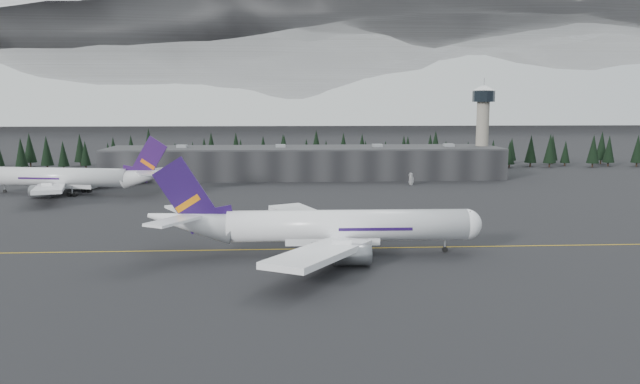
{
  "coord_description": "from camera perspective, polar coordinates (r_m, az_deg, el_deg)",
  "views": [
    {
      "loc": [
        -8.96,
        -130.84,
        30.73
      ],
      "look_at": [
        0.0,
        20.0,
        9.0
      ],
      "focal_mm": 35.0,
      "sensor_mm": 36.0,
      "label": 1
    }
  ],
  "objects": [
    {
      "name": "control_tower",
      "position": [
        272.21,
        14.66,
        6.38
      ],
      "size": [
        10.0,
        10.0,
        37.7
      ],
      "color": "gray",
      "rests_on": "ground"
    },
    {
      "name": "jet_main",
      "position": [
        127.23,
        -0.16,
        -3.17
      ],
      "size": [
        68.58,
        63.32,
        20.17
      ],
      "rotation": [
        0.0,
        0.0,
        -0.01
      ],
      "color": "white",
      "rests_on": "ground"
    },
    {
      "name": "ground",
      "position": [
        134.69,
        0.51,
        -5.0
      ],
      "size": [
        1400.0,
        1400.0,
        0.0
      ],
      "primitive_type": "plane",
      "color": "black",
      "rests_on": "ground"
    },
    {
      "name": "mountain_ridge",
      "position": [
        1131.29,
        -2.96,
        6.62
      ],
      "size": [
        4400.0,
        900.0,
        420.0
      ],
      "primitive_type": null,
      "color": "white",
      "rests_on": "ground"
    },
    {
      "name": "jet_parked",
      "position": [
        225.63,
        -21.49,
        1.23
      ],
      "size": [
        67.31,
        61.57,
        19.97
      ],
      "rotation": [
        0.0,
        0.0,
        2.95
      ],
      "color": "silver",
      "rests_on": "ground"
    },
    {
      "name": "gse_vehicle_a",
      "position": [
        231.75,
        -13.49,
        0.5
      ],
      "size": [
        4.09,
        5.2,
        1.31
      ],
      "primitive_type": "imported",
      "rotation": [
        0.0,
        0.0,
        0.47
      ],
      "color": "silver",
      "rests_on": "ground"
    },
    {
      "name": "gse_vehicle_b",
      "position": [
        236.68,
        8.36,
        0.83
      ],
      "size": [
        4.99,
        3.14,
        1.58
      ],
      "primitive_type": "imported",
      "rotation": [
        0.0,
        0.0,
        -1.28
      ],
      "color": "silver",
      "rests_on": "ground"
    },
    {
      "name": "terminal",
      "position": [
        257.16,
        -1.39,
        2.73
      ],
      "size": [
        160.0,
        30.0,
        12.6
      ],
      "color": "black",
      "rests_on": "ground"
    },
    {
      "name": "treeline",
      "position": [
        293.89,
        -1.65,
        3.65
      ],
      "size": [
        360.0,
        20.0,
        15.0
      ],
      "primitive_type": "cube",
      "color": "black",
      "rests_on": "ground"
    },
    {
      "name": "taxiline",
      "position": [
        132.75,
        0.57,
        -5.2
      ],
      "size": [
        400.0,
        0.4,
        0.02
      ],
      "primitive_type": "cube",
      "color": "gold",
      "rests_on": "ground"
    }
  ]
}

